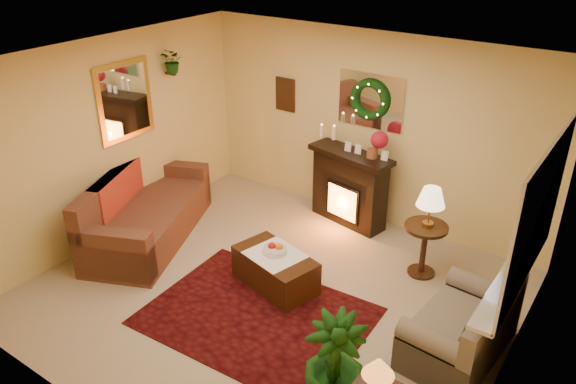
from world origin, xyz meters
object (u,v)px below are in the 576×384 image
Objects in this scene: side_table_round at (423,250)px; sofa at (148,209)px; coffee_table at (275,270)px; fireplace at (350,185)px; loveseat at (462,317)px.

sofa is at bearing -158.87° from side_table_round.
coffee_table is at bearing -20.94° from sofa.
sofa reaches higher than coffee_table.
fireplace is at bearing 21.01° from sofa.
sofa reaches higher than side_table_round.
loveseat is (4.10, 0.22, -0.01)m from sofa.
fireplace is at bearing 106.03° from coffee_table.
coffee_table is (-2.11, -0.13, -0.21)m from loveseat.
fireplace is 0.83× the size of loveseat.
side_table_round reaches higher than coffee_table.
loveseat is at bearing -26.45° from fireplace.
fireplace reaches higher than loveseat.
fireplace is at bearing 155.33° from side_table_round.
side_table_round is (-0.81, 1.05, -0.10)m from loveseat.
sofa is 2.71m from fireplace.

